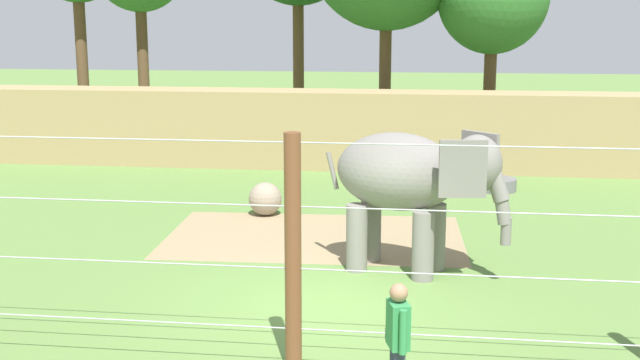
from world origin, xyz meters
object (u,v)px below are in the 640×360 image
(zookeeper, at_px, (398,343))
(enrichment_ball, at_px, (265,199))
(water_tub, at_px, (497,184))
(elephant, at_px, (411,179))

(zookeeper, bearing_deg, enrichment_ball, 110.08)
(zookeeper, distance_m, water_tub, 13.64)
(enrichment_ball, distance_m, water_tub, 6.90)
(water_tub, bearing_deg, zookeeper, -99.63)
(elephant, relative_size, enrichment_ball, 4.33)
(enrichment_ball, height_order, water_tub, enrichment_ball)
(elephant, distance_m, water_tub, 8.21)
(elephant, height_order, zookeeper, elephant)
(enrichment_ball, height_order, zookeeper, zookeeper)
(elephant, height_order, enrichment_ball, elephant)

